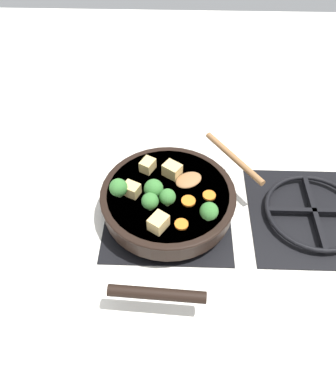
# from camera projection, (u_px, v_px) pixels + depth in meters

# --- Properties ---
(ground_plane) EXTENTS (2.40, 2.40, 0.00)m
(ground_plane) POSITION_uv_depth(u_px,v_px,m) (168.00, 213.00, 0.94)
(ground_plane) COLOR white
(front_burner_grate) EXTENTS (0.31, 0.31, 0.03)m
(front_burner_grate) POSITION_uv_depth(u_px,v_px,m) (168.00, 210.00, 0.93)
(front_burner_grate) COLOR black
(front_burner_grate) RESTS_ON ground_plane
(rear_burner_grate) EXTENTS (0.31, 0.31, 0.03)m
(rear_burner_grate) POSITION_uv_depth(u_px,v_px,m) (313.00, 213.00, 0.93)
(rear_burner_grate) COLOR black
(rear_burner_grate) RESTS_ON ground_plane
(skillet_pan) EXTENTS (0.43, 0.32, 0.05)m
(skillet_pan) POSITION_uv_depth(u_px,v_px,m) (168.00, 199.00, 0.90)
(skillet_pan) COLOR black
(skillet_pan) RESTS_ON front_burner_grate
(wooden_spoon) EXTENTS (0.21, 0.23, 0.02)m
(wooden_spoon) POSITION_uv_depth(u_px,v_px,m) (214.00, 167.00, 0.93)
(wooden_spoon) COLOR olive
(wooden_spoon) RESTS_ON skillet_pan
(tofu_cube_center_large) EXTENTS (0.05, 0.05, 0.03)m
(tofu_cube_center_large) POSITION_uv_depth(u_px,v_px,m) (172.00, 170.00, 0.91)
(tofu_cube_center_large) COLOR #DBB770
(tofu_cube_center_large) RESTS_ON skillet_pan
(tofu_cube_near_handle) EXTENTS (0.05, 0.04, 0.03)m
(tofu_cube_near_handle) POSITION_uv_depth(u_px,v_px,m) (148.00, 165.00, 0.92)
(tofu_cube_near_handle) COLOR #DBB770
(tofu_cube_near_handle) RESTS_ON skillet_pan
(tofu_cube_east_chunk) EXTENTS (0.04, 0.05, 0.03)m
(tofu_cube_east_chunk) POSITION_uv_depth(u_px,v_px,m) (132.00, 189.00, 0.87)
(tofu_cube_east_chunk) COLOR #DBB770
(tofu_cube_east_chunk) RESTS_ON skillet_pan
(tofu_cube_west_chunk) EXTENTS (0.05, 0.05, 0.03)m
(tofu_cube_west_chunk) POSITION_uv_depth(u_px,v_px,m) (158.00, 223.00, 0.80)
(tofu_cube_west_chunk) COLOR #DBB770
(tofu_cube_west_chunk) RESTS_ON skillet_pan
(broccoli_floret_near_spoon) EXTENTS (0.04, 0.04, 0.05)m
(broccoli_floret_near_spoon) POSITION_uv_depth(u_px,v_px,m) (154.00, 189.00, 0.85)
(broccoli_floret_near_spoon) COLOR #709956
(broccoli_floret_near_spoon) RESTS_ON skillet_pan
(broccoli_floret_center_top) EXTENTS (0.04, 0.04, 0.05)m
(broccoli_floret_center_top) POSITION_uv_depth(u_px,v_px,m) (150.00, 201.00, 0.83)
(broccoli_floret_center_top) COLOR #709956
(broccoli_floret_center_top) RESTS_ON skillet_pan
(broccoli_floret_east_rim) EXTENTS (0.04, 0.04, 0.05)m
(broccoli_floret_east_rim) POSITION_uv_depth(u_px,v_px,m) (209.00, 211.00, 0.81)
(broccoli_floret_east_rim) COLOR #709956
(broccoli_floret_east_rim) RESTS_ON skillet_pan
(broccoli_floret_west_rim) EXTENTS (0.04, 0.04, 0.05)m
(broccoli_floret_west_rim) POSITION_uv_depth(u_px,v_px,m) (170.00, 197.00, 0.84)
(broccoli_floret_west_rim) COLOR #709956
(broccoli_floret_west_rim) RESTS_ON skillet_pan
(broccoli_floret_north_edge) EXTENTS (0.04, 0.04, 0.05)m
(broccoli_floret_north_edge) POSITION_uv_depth(u_px,v_px,m) (118.00, 188.00, 0.86)
(broccoli_floret_north_edge) COLOR #709956
(broccoli_floret_north_edge) RESTS_ON skillet_pan
(carrot_slice_orange_thin) EXTENTS (0.03, 0.03, 0.01)m
(carrot_slice_orange_thin) POSITION_uv_depth(u_px,v_px,m) (181.00, 224.00, 0.82)
(carrot_slice_orange_thin) COLOR orange
(carrot_slice_orange_thin) RESTS_ON skillet_pan
(carrot_slice_near_center) EXTENTS (0.03, 0.03, 0.01)m
(carrot_slice_near_center) POSITION_uv_depth(u_px,v_px,m) (209.00, 195.00, 0.87)
(carrot_slice_near_center) COLOR orange
(carrot_slice_near_center) RESTS_ON skillet_pan
(carrot_slice_edge_slice) EXTENTS (0.03, 0.03, 0.01)m
(carrot_slice_edge_slice) POSITION_uv_depth(u_px,v_px,m) (188.00, 201.00, 0.86)
(carrot_slice_edge_slice) COLOR orange
(carrot_slice_edge_slice) RESTS_ON skillet_pan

